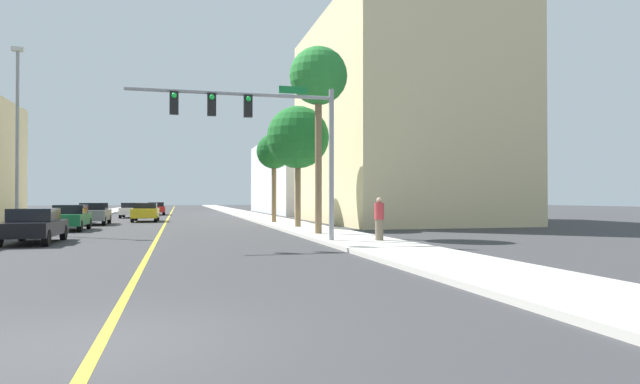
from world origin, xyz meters
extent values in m
plane|color=#38383A|center=(0.00, 42.00, 0.00)|extent=(192.00, 192.00, 0.00)
cube|color=#B2ADA3|center=(-7.93, 42.00, 0.07)|extent=(3.17, 168.00, 0.15)
cube|color=beige|center=(7.93, 42.00, 0.07)|extent=(3.17, 168.00, 0.15)
cube|color=yellow|center=(0.00, 42.00, 0.00)|extent=(0.16, 144.00, 0.01)
cube|color=beige|center=(17.08, 31.16, 7.63)|extent=(12.12, 18.72, 15.27)
cube|color=silver|center=(18.94, 57.69, 4.44)|extent=(15.85, 26.33, 8.89)
cylinder|color=gray|center=(6.75, 13.31, 3.12)|extent=(0.20, 0.20, 5.94)
cylinder|color=gray|center=(2.88, 13.31, 5.74)|extent=(7.73, 0.14, 0.14)
cube|color=black|center=(3.46, 13.31, 5.29)|extent=(0.32, 0.24, 0.84)
sphere|color=green|center=(3.46, 13.17, 5.54)|extent=(0.20, 0.20, 0.20)
cube|color=black|center=(2.11, 13.31, 5.29)|extent=(0.32, 0.24, 0.84)
sphere|color=green|center=(2.11, 13.17, 5.54)|extent=(0.20, 0.20, 0.20)
cube|color=black|center=(0.76, 13.31, 5.29)|extent=(0.32, 0.24, 0.84)
sphere|color=green|center=(0.76, 13.17, 5.54)|extent=(0.20, 0.20, 0.20)
cube|color=#147233|center=(5.20, 13.31, 5.99)|extent=(1.10, 0.04, 0.28)
cylinder|color=gray|center=(-6.85, 22.60, 4.61)|extent=(0.16, 0.16, 8.92)
cube|color=beige|center=(-6.85, 22.60, 9.22)|extent=(0.56, 0.28, 0.20)
cylinder|color=brown|center=(7.26, 17.36, 3.85)|extent=(0.32, 0.32, 7.40)
sphere|color=#287F33|center=(7.26, 17.36, 7.55)|extent=(2.73, 2.73, 2.73)
cone|color=#287F33|center=(8.07, 17.21, 7.35)|extent=(0.59, 1.10, 1.32)
cone|color=#287F33|center=(7.41, 18.17, 7.35)|extent=(1.51, 0.67, 1.48)
cone|color=#287F33|center=(6.69, 17.94, 7.35)|extent=(0.98, 0.94, 1.37)
cone|color=#287F33|center=(6.62, 16.85, 7.35)|extent=(1.04, 1.16, 1.49)
cone|color=#287F33|center=(7.36, 16.55, 7.35)|extent=(1.19, 0.55, 1.27)
cylinder|color=brown|center=(7.63, 23.59, 2.75)|extent=(0.34, 0.34, 5.20)
sphere|color=#1E6B28|center=(7.63, 23.59, 5.35)|extent=(3.63, 3.63, 3.63)
cone|color=#1E6B28|center=(8.71, 23.75, 5.15)|extent=(0.60, 1.46, 1.58)
cone|color=#1E6B28|center=(7.53, 24.67, 5.15)|extent=(1.63, 0.59, 1.36)
cone|color=#1E6B28|center=(6.55, 23.46, 5.15)|extent=(0.59, 1.69, 1.78)
cone|color=#1E6B28|center=(7.52, 22.51, 5.15)|extent=(1.74, 0.61, 1.53)
cylinder|color=brown|center=(7.30, 29.82, 2.60)|extent=(0.33, 0.33, 4.90)
sphere|color=#195B23|center=(7.30, 29.82, 5.05)|extent=(2.43, 2.43, 2.43)
cone|color=#195B23|center=(8.03, 29.85, 4.85)|extent=(0.49, 1.31, 1.29)
cone|color=#195B23|center=(7.58, 30.49, 4.85)|extent=(1.32, 0.88, 1.13)
cone|color=#195B23|center=(6.99, 30.48, 4.85)|extent=(1.18, 0.82, 1.26)
cone|color=#195B23|center=(6.58, 29.72, 4.85)|extent=(0.59, 1.36, 1.08)
cone|color=#195B23|center=(6.84, 29.25, 4.85)|extent=(1.10, 0.97, 1.23)
cone|color=#195B23|center=(7.71, 29.22, 4.85)|extent=(1.26, 1.04, 1.26)
cube|color=gold|center=(-1.54, 36.48, 0.67)|extent=(1.90, 4.33, 0.70)
cube|color=black|center=(-1.54, 36.44, 1.23)|extent=(1.65, 1.96, 0.42)
cylinder|color=black|center=(-2.35, 38.10, 0.32)|extent=(0.23, 0.64, 0.64)
cylinder|color=black|center=(-0.69, 38.08, 0.32)|extent=(0.23, 0.64, 0.64)
cylinder|color=black|center=(-2.38, 34.89, 0.32)|extent=(0.23, 0.64, 0.64)
cylinder|color=black|center=(-0.73, 34.87, 0.32)|extent=(0.23, 0.64, 0.64)
cube|color=white|center=(-3.30, 45.51, 0.62)|extent=(1.84, 4.08, 0.61)
cube|color=black|center=(-3.30, 45.39, 1.15)|extent=(1.61, 1.83, 0.45)
cylinder|color=black|center=(-4.11, 47.00, 0.32)|extent=(0.22, 0.64, 0.64)
cylinder|color=black|center=(-2.49, 46.99, 0.32)|extent=(0.22, 0.64, 0.64)
cylinder|color=black|center=(-4.12, 44.03, 0.32)|extent=(0.22, 0.64, 0.64)
cylinder|color=black|center=(-2.50, 44.02, 0.32)|extent=(0.22, 0.64, 0.64)
cube|color=#196638|center=(-4.92, 25.40, 0.62)|extent=(1.77, 4.27, 0.61)
cube|color=black|center=(-4.92, 25.71, 1.18)|extent=(1.54, 2.07, 0.50)
cylinder|color=black|center=(-4.14, 23.83, 0.32)|extent=(0.23, 0.64, 0.64)
cylinder|color=black|center=(-5.67, 23.82, 0.32)|extent=(0.23, 0.64, 0.64)
cylinder|color=black|center=(-4.17, 26.99, 0.32)|extent=(0.23, 0.64, 0.64)
cylinder|color=black|center=(-5.70, 26.97, 0.32)|extent=(0.23, 0.64, 0.64)
cube|color=black|center=(-4.66, 16.54, 0.60)|extent=(1.85, 4.38, 0.56)
cube|color=black|center=(-4.66, 16.63, 1.14)|extent=(1.61, 1.93, 0.51)
cylinder|color=black|center=(-3.84, 14.92, 0.32)|extent=(0.23, 0.64, 0.64)
cylinder|color=black|center=(-3.87, 18.18, 0.32)|extent=(0.23, 0.64, 0.64)
cylinder|color=black|center=(-5.48, 18.16, 0.32)|extent=(0.23, 0.64, 0.64)
cube|color=slate|center=(-4.63, 32.19, 0.66)|extent=(1.88, 4.30, 0.69)
cube|color=black|center=(-4.63, 32.15, 1.25)|extent=(1.62, 1.89, 0.48)
cylinder|color=black|center=(-3.80, 30.62, 0.32)|extent=(0.23, 0.64, 0.64)
cylinder|color=black|center=(-5.41, 30.59, 0.32)|extent=(0.23, 0.64, 0.64)
cylinder|color=black|center=(-3.85, 33.79, 0.32)|extent=(0.23, 0.64, 0.64)
cylinder|color=black|center=(-5.46, 33.76, 0.32)|extent=(0.23, 0.64, 0.64)
cube|color=red|center=(-1.46, 53.54, 0.61)|extent=(2.03, 4.61, 0.58)
cube|color=black|center=(-1.46, 53.53, 1.13)|extent=(1.69, 2.12, 0.46)
cylinder|color=black|center=(-2.35, 55.21, 0.32)|extent=(0.25, 0.65, 0.64)
cylinder|color=black|center=(-0.74, 55.29, 0.32)|extent=(0.25, 0.65, 0.64)
cylinder|color=black|center=(-2.18, 51.79, 0.32)|extent=(0.25, 0.65, 0.64)
cylinder|color=black|center=(-0.57, 51.87, 0.32)|extent=(0.25, 0.65, 0.64)
cylinder|color=#726651|center=(8.54, 12.76, 0.56)|extent=(0.32, 0.32, 0.81)
cylinder|color=#B23338|center=(8.54, 12.76, 1.29)|extent=(0.38, 0.38, 0.64)
sphere|color=tan|center=(8.54, 12.76, 1.72)|extent=(0.22, 0.22, 0.22)
camera|label=1|loc=(0.94, -7.18, 1.80)|focal=30.42mm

